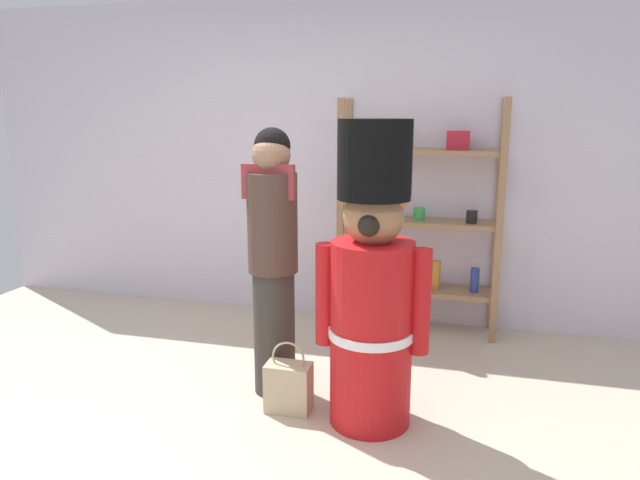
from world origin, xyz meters
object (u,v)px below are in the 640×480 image
at_px(teddy_bear_guard, 372,289).
at_px(merchandise_shelf, 418,216).
at_px(person_shopper, 273,255).
at_px(shopping_bag, 289,386).

bearing_deg(teddy_bear_guard, merchandise_shelf, 85.88).
distance_m(merchandise_shelf, person_shopper, 1.48).
relative_size(merchandise_shelf, teddy_bear_guard, 1.08).
height_order(merchandise_shelf, person_shopper, merchandise_shelf).
height_order(teddy_bear_guard, shopping_bag, teddy_bear_guard).
distance_m(teddy_bear_guard, person_shopper, 0.67).
bearing_deg(shopping_bag, person_shopper, 125.59).
bearing_deg(person_shopper, merchandise_shelf, 60.16).
bearing_deg(shopping_bag, merchandise_shelf, 68.93).
relative_size(merchandise_shelf, shopping_bag, 4.24).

